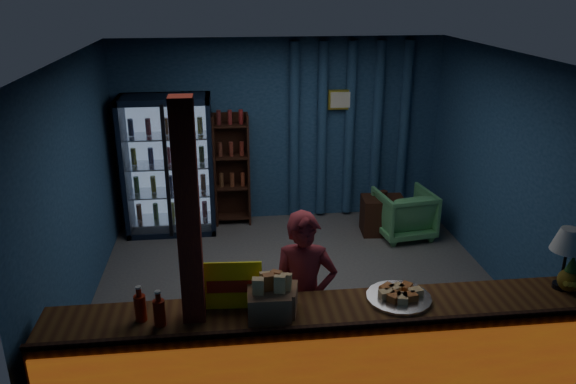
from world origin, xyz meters
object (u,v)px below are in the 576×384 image
object	(u,v)px
green_chair	(404,213)
pastry_tray	(399,296)
shopkeeper	(304,297)
table_lamp	(568,242)

from	to	relation	value
green_chair	pastry_tray	distance (m)	3.37
shopkeeper	pastry_tray	world-z (taller)	shopkeeper
shopkeeper	table_lamp	distance (m)	2.17
green_chair	table_lamp	world-z (taller)	table_lamp
shopkeeper	table_lamp	xyz separation A→B (m)	(2.05, -0.39, 0.59)
pastry_tray	table_lamp	world-z (taller)	table_lamp
shopkeeper	green_chair	bearing A→B (deg)	64.02
green_chair	table_lamp	bearing A→B (deg)	87.04
green_chair	table_lamp	distance (m)	3.28
shopkeeper	table_lamp	size ratio (longest dim) A/B	2.93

